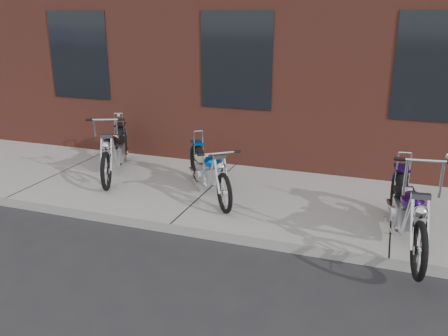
% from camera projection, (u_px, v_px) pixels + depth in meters
% --- Properties ---
extents(ground, '(120.00, 120.00, 0.00)m').
position_uv_depth(ground, '(171.00, 234.00, 6.88)').
color(ground, '#242429').
rests_on(ground, ground).
extents(sidewalk, '(22.00, 3.00, 0.15)m').
position_uv_depth(sidewalk, '(208.00, 194.00, 8.20)').
color(sidewalk, '#9D9C9A').
rests_on(sidewalk, ground).
extents(chopper_purple, '(0.61, 2.40, 1.35)m').
position_uv_depth(chopper_purple, '(408.00, 212.00, 6.15)').
color(chopper_purple, black).
rests_on(chopper_purple, sidewalk).
extents(chopper_blue, '(1.42, 1.78, 0.95)m').
position_uv_depth(chopper_blue, '(209.00, 172.00, 7.85)').
color(chopper_blue, black).
rests_on(chopper_blue, sidewalk).
extents(chopper_third, '(1.00, 2.21, 1.19)m').
position_uv_depth(chopper_third, '(115.00, 152.00, 8.87)').
color(chopper_third, black).
rests_on(chopper_third, sidewalk).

